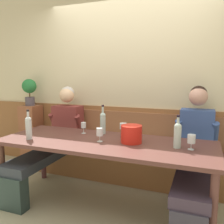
{
  "coord_description": "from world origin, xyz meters",
  "views": [
    {
      "loc": [
        0.99,
        -2.27,
        1.47
      ],
      "look_at": [
        -0.05,
        0.43,
        1.02
      ],
      "focal_mm": 38.67,
      "sensor_mm": 36.0,
      "label": 1
    }
  ],
  "objects_px": {
    "wine_bottle_green_tall": "(178,134)",
    "wine_glass_center_front": "(84,126)",
    "person_center_right_seat": "(195,149)",
    "wine_glass_mid_right": "(100,133)",
    "potted_plant": "(29,89)",
    "wine_bottle_clear_water": "(29,127)",
    "wine_glass_left_end": "(191,139)",
    "wine_glass_mid_left": "(123,127)",
    "person_center_left_seat": "(55,136)",
    "wine_bottle_amber_mid": "(103,122)",
    "ice_bucket": "(131,134)",
    "dining_table": "(105,147)",
    "wall_bench": "(125,160)"
  },
  "relations": [
    {
      "from": "wine_bottle_clear_water",
      "to": "wine_bottle_amber_mid",
      "type": "height_order",
      "value": "wine_bottle_amber_mid"
    },
    {
      "from": "wall_bench",
      "to": "wine_glass_center_front",
      "type": "distance_m",
      "value": 0.85
    },
    {
      "from": "person_center_right_seat",
      "to": "wine_glass_left_end",
      "type": "height_order",
      "value": "person_center_right_seat"
    },
    {
      "from": "dining_table",
      "to": "wine_glass_mid_left",
      "type": "distance_m",
      "value": 0.36
    },
    {
      "from": "wine_bottle_clear_water",
      "to": "wine_glass_center_front",
      "type": "relative_size",
      "value": 2.42
    },
    {
      "from": "wine_glass_center_front",
      "to": "wine_glass_left_end",
      "type": "bearing_deg",
      "value": -9.6
    },
    {
      "from": "dining_table",
      "to": "ice_bucket",
      "type": "xyz_separation_m",
      "value": [
        0.29,
        0.04,
        0.17
      ]
    },
    {
      "from": "dining_table",
      "to": "wine_bottle_amber_mid",
      "type": "relative_size",
      "value": 6.63
    },
    {
      "from": "wine_bottle_amber_mid",
      "to": "wine_glass_mid_right",
      "type": "bearing_deg",
      "value": -72.43
    },
    {
      "from": "ice_bucket",
      "to": "wine_bottle_clear_water",
      "type": "xyz_separation_m",
      "value": [
        -1.11,
        -0.27,
        0.05
      ]
    },
    {
      "from": "person_center_right_seat",
      "to": "wine_bottle_green_tall",
      "type": "distance_m",
      "value": 0.45
    },
    {
      "from": "ice_bucket",
      "to": "wine_bottle_green_tall",
      "type": "height_order",
      "value": "wine_bottle_green_tall"
    },
    {
      "from": "potted_plant",
      "to": "wine_bottle_green_tall",
      "type": "bearing_deg",
      "value": -17.47
    },
    {
      "from": "wine_glass_left_end",
      "to": "person_center_left_seat",
      "type": "bearing_deg",
      "value": 168.79
    },
    {
      "from": "wine_glass_mid_right",
      "to": "wine_bottle_amber_mid",
      "type": "bearing_deg",
      "value": 107.57
    },
    {
      "from": "person_center_right_seat",
      "to": "wine_glass_mid_right",
      "type": "height_order",
      "value": "person_center_right_seat"
    },
    {
      "from": "wine_glass_center_front",
      "to": "wine_glass_mid_left",
      "type": "bearing_deg",
      "value": 6.86
    },
    {
      "from": "dining_table",
      "to": "wine_bottle_amber_mid",
      "type": "height_order",
      "value": "wine_bottle_amber_mid"
    },
    {
      "from": "wine_glass_center_front",
      "to": "wine_glass_mid_right",
      "type": "distance_m",
      "value": 0.43
    },
    {
      "from": "wine_glass_center_front",
      "to": "wine_glass_mid_right",
      "type": "xyz_separation_m",
      "value": [
        0.34,
        -0.27,
        0.01
      ]
    },
    {
      "from": "wall_bench",
      "to": "wine_glass_mid_left",
      "type": "relative_size",
      "value": 17.42
    },
    {
      "from": "wall_bench",
      "to": "wine_glass_mid_right",
      "type": "relative_size",
      "value": 17.64
    },
    {
      "from": "wine_glass_left_end",
      "to": "wine_bottle_amber_mid",
      "type": "bearing_deg",
      "value": 164.79
    },
    {
      "from": "wine_bottle_green_tall",
      "to": "wine_bottle_clear_water",
      "type": "bearing_deg",
      "value": -170.91
    },
    {
      "from": "dining_table",
      "to": "wall_bench",
      "type": "bearing_deg",
      "value": 90.0
    },
    {
      "from": "wine_glass_center_front",
      "to": "wine_bottle_green_tall",
      "type": "bearing_deg",
      "value": -10.14
    },
    {
      "from": "wine_bottle_amber_mid",
      "to": "wine_glass_mid_left",
      "type": "xyz_separation_m",
      "value": [
        0.26,
        -0.01,
        -0.04
      ]
    },
    {
      "from": "wine_bottle_green_tall",
      "to": "wine_glass_left_end",
      "type": "height_order",
      "value": "wine_bottle_green_tall"
    },
    {
      "from": "person_center_right_seat",
      "to": "wine_bottle_amber_mid",
      "type": "bearing_deg",
      "value": -175.79
    },
    {
      "from": "dining_table",
      "to": "person_center_right_seat",
      "type": "relative_size",
      "value": 1.74
    },
    {
      "from": "wine_glass_mid_right",
      "to": "person_center_left_seat",
      "type": "bearing_deg",
      "value": 154.45
    },
    {
      "from": "dining_table",
      "to": "wine_glass_center_front",
      "type": "bearing_deg",
      "value": 148.88
    },
    {
      "from": "wine_bottle_amber_mid",
      "to": "potted_plant",
      "type": "xyz_separation_m",
      "value": [
        -1.48,
        0.48,
        0.34
      ]
    },
    {
      "from": "person_center_left_seat",
      "to": "wine_bottle_green_tall",
      "type": "bearing_deg",
      "value": -11.7
    },
    {
      "from": "wine_bottle_clear_water",
      "to": "wine_glass_mid_right",
      "type": "distance_m",
      "value": 0.81
    },
    {
      "from": "wine_bottle_amber_mid",
      "to": "person_center_left_seat",
      "type": "bearing_deg",
      "value": 174.49
    },
    {
      "from": "wine_bottle_amber_mid",
      "to": "wine_bottle_clear_water",
      "type": "bearing_deg",
      "value": -142.11
    },
    {
      "from": "wall_bench",
      "to": "potted_plant",
      "type": "distance_m",
      "value": 1.89
    },
    {
      "from": "dining_table",
      "to": "person_center_right_seat",
      "type": "bearing_deg",
      "value": 22.09
    },
    {
      "from": "wine_glass_mid_right",
      "to": "potted_plant",
      "type": "distance_m",
      "value": 1.83
    },
    {
      "from": "wine_glass_center_front",
      "to": "wine_bottle_clear_water",
      "type": "bearing_deg",
      "value": -134.31
    },
    {
      "from": "dining_table",
      "to": "wine_bottle_clear_water",
      "type": "height_order",
      "value": "wine_bottle_clear_water"
    },
    {
      "from": "wine_bottle_clear_water",
      "to": "potted_plant",
      "type": "bearing_deg",
      "value": 128.56
    },
    {
      "from": "person_center_right_seat",
      "to": "wine_glass_left_end",
      "type": "bearing_deg",
      "value": -94.34
    },
    {
      "from": "wine_bottle_green_tall",
      "to": "wine_glass_center_front",
      "type": "xyz_separation_m",
      "value": [
        -1.14,
        0.2,
        -0.04
      ]
    },
    {
      "from": "person_center_left_seat",
      "to": "wine_glass_center_front",
      "type": "bearing_deg",
      "value": -15.04
    },
    {
      "from": "wine_glass_mid_left",
      "to": "ice_bucket",
      "type": "bearing_deg",
      "value": -54.48
    },
    {
      "from": "dining_table",
      "to": "wine_glass_center_front",
      "type": "distance_m",
      "value": 0.47
    },
    {
      "from": "wine_bottle_clear_water",
      "to": "ice_bucket",
      "type": "bearing_deg",
      "value": 13.87
    },
    {
      "from": "dining_table",
      "to": "wine_bottle_green_tall",
      "type": "relative_size",
      "value": 7.16
    }
  ]
}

